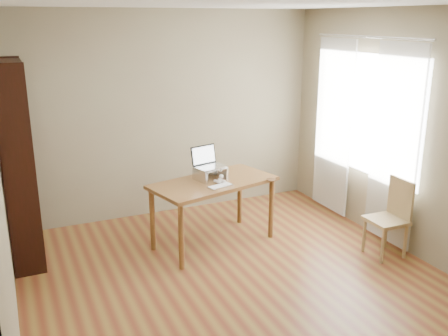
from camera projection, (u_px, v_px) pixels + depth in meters
room at (249, 157)px, 4.41m from camera, size 4.04×4.54×2.64m
bookshelf at (18, 164)px, 5.10m from camera, size 0.30×0.90×2.10m
curtains at (361, 134)px, 5.88m from camera, size 0.03×1.90×2.25m
desk at (213, 189)px, 5.55m from camera, size 1.50×1.01×0.75m
laptop_stand at (210, 172)px, 5.57m from camera, size 0.32×0.25×0.13m
laptop at (208, 161)px, 5.59m from camera, size 0.37×0.34×0.23m
keyboard at (220, 186)px, 5.32m from camera, size 0.30×0.19×0.02m
coaster at (271, 180)px, 5.56m from camera, size 0.11×0.11×0.01m
cat at (209, 172)px, 5.60m from camera, size 0.26×0.49×0.17m
chair at (391, 215)px, 5.35m from camera, size 0.38×0.38×0.85m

